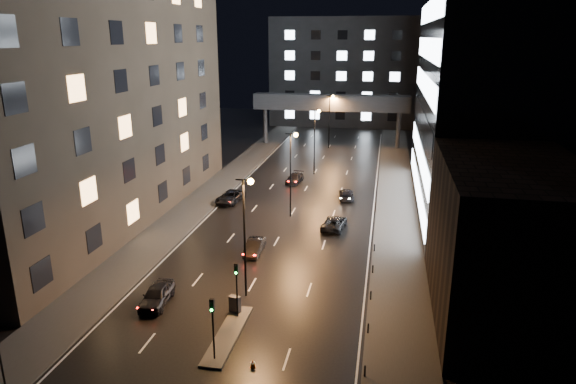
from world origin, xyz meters
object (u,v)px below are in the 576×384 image
Objects in this scene: car_toward_a at (334,223)px; utility_cabinet at (235,304)px; car_away_c at (230,197)px; car_away_d at (295,178)px; car_toward_b at (346,194)px; car_away_a at (157,295)px; car_away_b at (254,247)px.

utility_cabinet is at bearing 80.26° from car_toward_a.
car_away_c is 12.65m from car_away_d.
car_away_a is at bearing 60.70° from car_toward_b.
utility_cabinet is at bearing -80.60° from car_away_d.
car_away_a is 12.42m from car_away_b.
car_away_b is at bearing -82.32° from car_away_d.
car_away_b is 26.07m from car_away_d.
car_away_c reaches higher than utility_cabinet.
utility_cabinet reaches higher than car_away_b.
car_away_b is 10.89m from car_toward_a.
utility_cabinet is (2.02, -37.57, 0.13)m from car_away_d.
car_away_b is (5.16, 11.30, -0.11)m from car_away_a.
utility_cabinet is at bearing -83.99° from car_away_b.
car_away_a reaches higher than car_toward_b.
utility_cabinet is at bearing 71.90° from car_toward_b.
car_away_c reaches higher than car_away_b.
car_away_c is 1.16× the size of car_toward_b.
car_toward_a is 1.06× the size of car_toward_b.
car_toward_a is 11.28m from car_toward_b.
car_toward_a is at bearing 48.56° from car_away_b.
car_away_a is 0.96× the size of car_toward_a.
utility_cabinet reaches higher than car_toward_b.
utility_cabinet is (6.56, -0.21, -0.00)m from car_away_a.
car_away_c is 15.85m from car_toward_a.
car_toward_a is at bearing -18.27° from car_away_c.
car_away_b is 0.91× the size of car_away_d.
car_toward_b is at bearing 68.08° from car_away_b.
car_toward_a is (7.69, -17.79, 0.01)m from car_away_d.
car_away_c is 15.28m from car_toward_b.
car_away_b is at bearing 55.74° from car_toward_a.
car_toward_b is (0.43, 11.27, -0.01)m from car_toward_a.
utility_cabinet is at bearing -64.45° from car_away_c.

